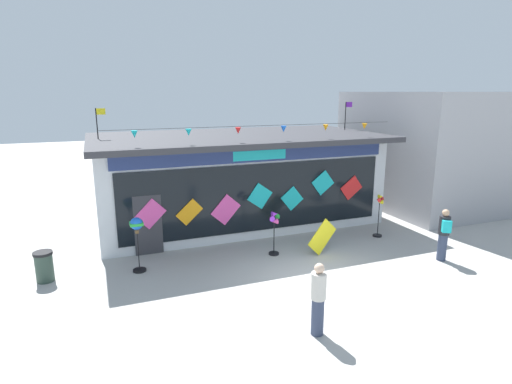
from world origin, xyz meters
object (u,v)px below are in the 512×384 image
at_px(wind_spinner_far_left, 137,230).
at_px(wind_spinner_left, 275,226).
at_px(person_mid_plaza, 318,299).
at_px(wind_spinner_center_left, 380,210).
at_px(trash_bin, 44,266).
at_px(kite_shop_building, 236,177).
at_px(person_near_camera, 444,234).
at_px(display_kite_on_ground, 322,237).

relative_size(wind_spinner_far_left, wind_spinner_left, 1.12).
bearing_deg(person_mid_plaza, wind_spinner_center_left, -66.48).
relative_size(person_mid_plaza, trash_bin, 1.91).
distance_m(kite_shop_building, person_near_camera, 8.12).
relative_size(kite_shop_building, trash_bin, 12.80).
bearing_deg(person_near_camera, wind_spinner_center_left, -51.59).
bearing_deg(kite_shop_building, person_near_camera, -54.37).
bearing_deg(wind_spinner_left, person_near_camera, -26.20).
relative_size(kite_shop_building, wind_spinner_far_left, 6.71).
bearing_deg(kite_shop_building, wind_spinner_left, -91.17).
height_order(wind_spinner_center_left, display_kite_on_ground, wind_spinner_center_left).
distance_m(wind_spinner_far_left, display_kite_on_ground, 5.89).
bearing_deg(wind_spinner_center_left, wind_spinner_left, -176.96).
bearing_deg(wind_spinner_far_left, wind_spinner_left, -3.62).
distance_m(wind_spinner_center_left, person_mid_plaza, 7.15).
relative_size(wind_spinner_far_left, person_near_camera, 1.00).
height_order(wind_spinner_center_left, person_mid_plaza, person_mid_plaza).
xyz_separation_m(wind_spinner_far_left, person_mid_plaza, (3.31, -4.86, -0.44)).
relative_size(wind_spinner_far_left, person_mid_plaza, 1.00).
bearing_deg(kite_shop_building, person_mid_plaza, -96.90).
height_order(wind_spinner_left, person_mid_plaza, person_mid_plaza).
height_order(kite_shop_building, wind_spinner_far_left, kite_shop_building).
bearing_deg(display_kite_on_ground, trash_bin, 172.97).
bearing_deg(display_kite_on_ground, kite_shop_building, 106.92).
xyz_separation_m(kite_shop_building, wind_spinner_left, (-0.09, -4.20, -0.81)).
xyz_separation_m(wind_spinner_far_left, wind_spinner_left, (4.29, -0.27, -0.29)).
xyz_separation_m(person_near_camera, person_mid_plaza, (-5.77, -2.24, -0.03)).
relative_size(wind_spinner_center_left, person_mid_plaza, 0.96).
bearing_deg(display_kite_on_ground, wind_spinner_far_left, 172.62).
distance_m(wind_spinner_left, person_near_camera, 5.34).
bearing_deg(person_near_camera, person_mid_plaza, 48.97).
bearing_deg(wind_spinner_left, display_kite_on_ground, -17.62).
distance_m(wind_spinner_left, person_mid_plaza, 4.70).
bearing_deg(trash_bin, person_mid_plaza, -41.22).
distance_m(person_near_camera, trash_bin, 12.00).
bearing_deg(wind_spinner_left, kite_shop_building, 88.83).
bearing_deg(wind_spinner_left, wind_spinner_center_left, 3.04).
height_order(wind_spinner_far_left, wind_spinner_center_left, wind_spinner_far_left).
bearing_deg(wind_spinner_left, wind_spinner_far_left, 176.38).
relative_size(wind_spinner_left, person_near_camera, 0.89).
xyz_separation_m(wind_spinner_center_left, person_mid_plaza, (-5.28, -4.82, -0.16)).
distance_m(person_mid_plaza, display_kite_on_ground, 4.82).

